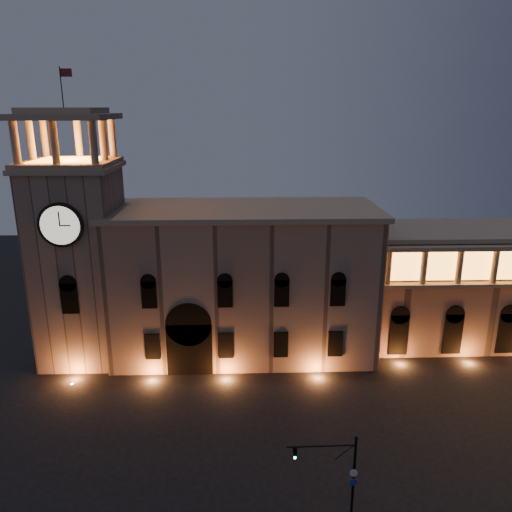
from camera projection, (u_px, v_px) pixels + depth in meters
ground at (271, 474)px, 40.25m from camera, size 160.00×160.00×0.00m
government_building at (243, 281)px, 58.67m from camera, size 30.80×12.80×17.60m
clock_tower at (79, 255)px, 56.11m from camera, size 9.80×9.80×32.40m
traffic_light at (342, 477)px, 34.90m from camera, size 5.04×0.53×6.92m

